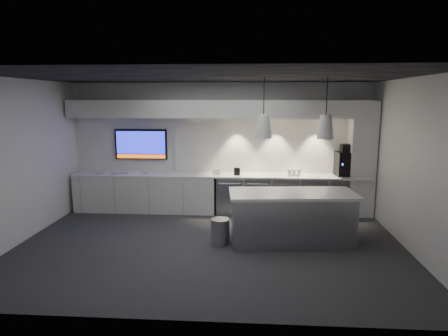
# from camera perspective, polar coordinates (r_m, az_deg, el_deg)

# --- Properties ---
(floor) EXTENTS (7.00, 7.00, 0.00)m
(floor) POSITION_cam_1_polar(r_m,az_deg,el_deg) (7.39, -2.03, -11.00)
(floor) COLOR #2F2F31
(floor) RESTS_ON ground
(ceiling) EXTENTS (7.00, 7.00, 0.00)m
(ceiling) POSITION_cam_1_polar(r_m,az_deg,el_deg) (6.91, -2.18, 12.92)
(ceiling) COLOR black
(ceiling) RESTS_ON wall_back
(wall_back) EXTENTS (7.00, 0.00, 7.00)m
(wall_back) POSITION_cam_1_polar(r_m,az_deg,el_deg) (9.46, -0.50, 3.01)
(wall_back) COLOR white
(wall_back) RESTS_ON floor
(wall_front) EXTENTS (7.00, 0.00, 7.00)m
(wall_front) POSITION_cam_1_polar(r_m,az_deg,el_deg) (4.57, -5.42, -4.55)
(wall_front) COLOR white
(wall_front) RESTS_ON floor
(wall_left) EXTENTS (0.00, 7.00, 7.00)m
(wall_left) POSITION_cam_1_polar(r_m,az_deg,el_deg) (8.14, -27.40, 0.77)
(wall_left) COLOR white
(wall_left) RESTS_ON floor
(wall_right) EXTENTS (0.00, 7.00, 7.00)m
(wall_right) POSITION_cam_1_polar(r_m,az_deg,el_deg) (7.49, 25.61, 0.20)
(wall_right) COLOR white
(wall_right) RESTS_ON floor
(back_counter) EXTENTS (6.80, 0.65, 0.04)m
(back_counter) POSITION_cam_1_polar(r_m,az_deg,el_deg) (9.24, -0.65, -1.05)
(back_counter) COLOR white
(back_counter) RESTS_ON left_base_cabinets
(left_base_cabinets) EXTENTS (3.30, 0.63, 0.86)m
(left_base_cabinets) POSITION_cam_1_polar(r_m,az_deg,el_deg) (9.63, -11.10, -3.52)
(left_base_cabinets) COLOR silver
(left_base_cabinets) RESTS_ON floor
(fridge_unit_a) EXTENTS (0.60, 0.61, 0.85)m
(fridge_unit_a) POSITION_cam_1_polar(r_m,az_deg,el_deg) (9.32, 0.89, -3.82)
(fridge_unit_a) COLOR #93959B
(fridge_unit_a) RESTS_ON floor
(fridge_unit_b) EXTENTS (0.60, 0.61, 0.85)m
(fridge_unit_b) POSITION_cam_1_polar(r_m,az_deg,el_deg) (9.31, 4.77, -3.87)
(fridge_unit_b) COLOR #93959B
(fridge_unit_b) RESTS_ON floor
(fridge_unit_c) EXTENTS (0.60, 0.61, 0.85)m
(fridge_unit_c) POSITION_cam_1_polar(r_m,az_deg,el_deg) (9.34, 8.65, -3.90)
(fridge_unit_c) COLOR #93959B
(fridge_unit_c) RESTS_ON floor
(fridge_unit_d) EXTENTS (0.60, 0.61, 0.85)m
(fridge_unit_d) POSITION_cam_1_polar(r_m,az_deg,el_deg) (9.41, 12.49, -3.92)
(fridge_unit_d) COLOR #93959B
(fridge_unit_d) RESTS_ON floor
(backsplash) EXTENTS (4.60, 0.03, 1.30)m
(backsplash) POSITION_cam_1_polar(r_m,az_deg,el_deg) (9.42, 6.80, 3.22)
(backsplash) COLOR silver
(backsplash) RESTS_ON wall_back
(soffit) EXTENTS (6.90, 0.60, 0.40)m
(soffit) POSITION_cam_1_polar(r_m,az_deg,el_deg) (9.10, -0.66, 8.42)
(soffit) COLOR silver
(soffit) RESTS_ON wall_back
(column) EXTENTS (0.55, 0.55, 2.60)m
(column) POSITION_cam_1_polar(r_m,az_deg,el_deg) (9.49, 19.01, 1.27)
(column) COLOR silver
(column) RESTS_ON floor
(wall_tv) EXTENTS (1.25, 0.07, 0.72)m
(wall_tv) POSITION_cam_1_polar(r_m,az_deg,el_deg) (9.74, -11.76, 3.35)
(wall_tv) COLOR black
(wall_tv) RESTS_ON wall_back
(island) EXTENTS (2.35, 1.17, 0.96)m
(island) POSITION_cam_1_polar(r_m,az_deg,el_deg) (7.45, 9.64, -7.01)
(island) COLOR #93959B
(island) RESTS_ON floor
(bin) EXTENTS (0.39, 0.39, 0.48)m
(bin) POSITION_cam_1_polar(r_m,az_deg,el_deg) (7.37, -0.56, -9.07)
(bin) COLOR #93959B
(bin) RESTS_ON floor
(coffee_machine) EXTENTS (0.43, 0.60, 0.73)m
(coffee_machine) POSITION_cam_1_polar(r_m,az_deg,el_deg) (9.42, 16.91, 0.70)
(coffee_machine) COLOR black
(coffee_machine) RESTS_ON back_counter
(sign_black) EXTENTS (0.14, 0.05, 0.18)m
(sign_black) POSITION_cam_1_polar(r_m,az_deg,el_deg) (9.11, 1.87, -0.51)
(sign_black) COLOR black
(sign_black) RESTS_ON back_counter
(sign_white) EXTENTS (0.18, 0.04, 0.14)m
(sign_white) POSITION_cam_1_polar(r_m,az_deg,el_deg) (9.15, -1.07, -0.58)
(sign_white) COLOR white
(sign_white) RESTS_ON back_counter
(cup_cluster) EXTENTS (0.29, 0.19, 0.16)m
(cup_cluster) POSITION_cam_1_polar(r_m,az_deg,el_deg) (9.20, 9.98, -0.62)
(cup_cluster) COLOR white
(cup_cluster) RESTS_ON back_counter
(tray_a) EXTENTS (0.16, 0.16, 0.02)m
(tray_a) POSITION_cam_1_polar(r_m,az_deg,el_deg) (9.82, -17.30, -0.65)
(tray_a) COLOR #9E9E9E
(tray_a) RESTS_ON back_counter
(tray_b) EXTENTS (0.17, 0.17, 0.02)m
(tray_b) POSITION_cam_1_polar(r_m,az_deg,el_deg) (9.64, -15.25, -0.74)
(tray_b) COLOR #9E9E9E
(tray_b) RESTS_ON back_counter
(tray_c) EXTENTS (0.18, 0.18, 0.02)m
(tray_c) POSITION_cam_1_polar(r_m,az_deg,el_deg) (9.65, -13.89, -0.67)
(tray_c) COLOR #9E9E9E
(tray_c) RESTS_ON back_counter
(tray_d) EXTENTS (0.18, 0.18, 0.02)m
(tray_d) POSITION_cam_1_polar(r_m,az_deg,el_deg) (9.48, -11.24, -0.76)
(tray_d) COLOR #9E9E9E
(tray_d) RESTS_ON back_counter
(pendant_left) EXTENTS (0.30, 0.30, 1.12)m
(pendant_left) POSITION_cam_1_polar(r_m,az_deg,el_deg) (7.11, 5.66, 5.96)
(pendant_left) COLOR silver
(pendant_left) RESTS_ON ceiling
(pendant_right) EXTENTS (0.30, 0.30, 1.12)m
(pendant_right) POSITION_cam_1_polar(r_m,az_deg,el_deg) (7.23, 14.31, 5.77)
(pendant_right) COLOR silver
(pendant_right) RESTS_ON ceiling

